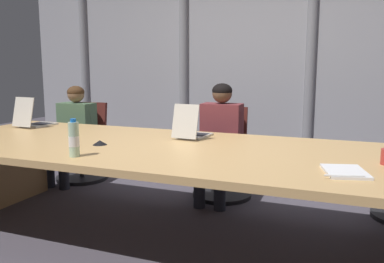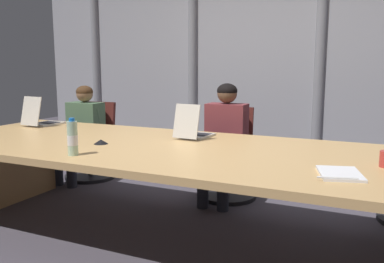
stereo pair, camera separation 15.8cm
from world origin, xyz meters
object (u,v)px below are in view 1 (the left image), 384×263
Objects in this scene: water_bottle_primary at (74,139)px; conference_mic_left_side at (100,143)px; laptop_left_end at (34,121)px; office_chair_left_mid at (223,163)px; person_left_end at (72,128)px; spiral_notepad at (345,172)px; person_left_mid at (219,135)px; office_chair_left_end at (83,151)px; laptop_left_mid at (192,131)px.

water_bottle_primary reaches higher than conference_mic_left_side.
conference_mic_left_side is (1.16, -0.57, -0.04)m from laptop_left_end.
office_chair_left_mid is 1.79m from person_left_end.
person_left_mid is at bearing 115.19° from spiral_notepad.
office_chair_left_end is at bearing 131.00° from conference_mic_left_side.
office_chair_left_end reaches higher than spiral_notepad.
laptop_left_end reaches higher than office_chair_left_mid.
person_left_end reaches higher than conference_mic_left_side.
office_chair_left_mid is 1.98m from spiral_notepad.
laptop_left_mid is 0.42× the size of office_chair_left_end.
person_left_end reaches higher than laptop_left_end.
laptop_left_end reaches higher than office_chair_left_end.
laptop_left_end is 1.85m from person_left_mid.
laptop_left_end is 1.70m from laptop_left_mid.
water_bottle_primary is 1.70m from spiral_notepad.
water_bottle_primary is 2.31× the size of conference_mic_left_side.
person_left_mid is 1.68m from water_bottle_primary.
office_chair_left_mid reaches higher than conference_mic_left_side.
office_chair_left_end is at bearing 69.54° from laptop_left_mid.
laptop_left_mid is 0.35× the size of person_left_end.
conference_mic_left_side is (-0.57, -1.34, 0.41)m from office_chair_left_mid.
person_left_mid is at bearing 80.06° from office_chair_left_end.
water_bottle_primary is (1.24, -0.97, 0.06)m from laptop_left_end.
laptop_left_mid reaches higher than office_chair_left_mid.
person_left_end is (-1.75, -0.16, 0.29)m from office_chair_left_mid.
laptop_left_mid is 1.43m from spiral_notepad.
spiral_notepad is at bearing 39.74° from person_left_mid.
laptop_left_mid reaches higher than water_bottle_primary.
water_bottle_primary is at bearing -124.25° from laptop_left_end.
office_chair_left_mid is at bearing 2.06° from laptop_left_mid.
person_left_mid is at bearing 1.12° from laptop_left_mid.
person_left_end is (-0.02, 0.62, -0.16)m from laptop_left_end.
spiral_notepad is (1.77, -0.19, -0.01)m from conference_mic_left_side.
person_left_mid is (1.74, 0.62, -0.13)m from laptop_left_end.
person_left_mid is (1.76, 0.00, 0.03)m from person_left_end.
laptop_left_mid reaches higher than office_chair_left_end.
water_bottle_primary reaches higher than spiral_notepad.
water_bottle_primary is (-0.49, -1.75, 0.51)m from office_chair_left_mid.
laptop_left_mid is 3.46× the size of conference_mic_left_side.
office_chair_left_end is 0.99× the size of office_chair_left_mid.
conference_mic_left_side is at bearing 36.03° from office_chair_left_end.
laptop_left_mid is at bearing -9.81° from office_chair_left_mid.
water_bottle_primary is (1.24, -1.75, 0.52)m from office_chair_left_end.
person_left_end is (-0.02, -0.16, 0.29)m from office_chair_left_end.
water_bottle_primary is at bearing -23.23° from office_chair_left_mid.
person_left_end is (-1.72, 0.63, -0.16)m from laptop_left_mid.
person_left_end is 2.04m from water_bottle_primary.
laptop_left_mid reaches higher than conference_mic_left_side.
office_chair_left_mid is at bearing 96.75° from person_left_end.
conference_mic_left_side is at bearing -30.60° from office_chair_left_mid.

